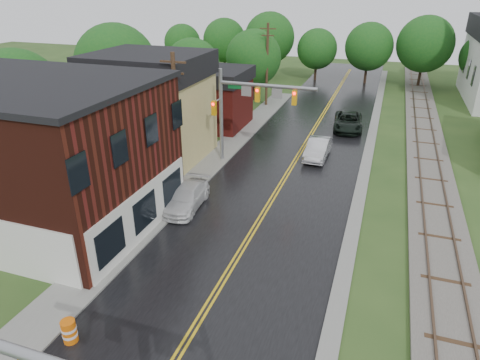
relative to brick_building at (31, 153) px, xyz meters
The scene contains 18 objects.
main_road 19.95m from the brick_building, 50.23° to the left, with size 10.00×90.00×0.02m, color black.
curb_right 27.15m from the brick_building, 48.20° to the left, with size 0.80×70.00×0.12m, color gray.
sidewalk_left 12.52m from the brick_building, 57.86° to the left, with size 2.40×50.00×0.12m, color gray.
brick_building is the anchor object (origin of this frame).
yellow_house 11.14m from the brick_building, 82.32° to the left, with size 8.00×7.00×6.40m, color tan.
darkred_building 20.25m from the brick_building, 82.92° to the left, with size 7.00×6.00×4.40m, color #3F0F0C.
railroad 30.36m from the brick_building, 41.66° to the left, with size 3.20×80.00×0.30m.
traffic_signal_far 15.03m from the brick_building, 53.08° to the left, with size 7.34×0.43×7.20m.
utility_pole_b 9.03m from the brick_building, 50.93° to the left, with size 1.80×0.28×9.00m.
utility_pole_c 29.56m from the brick_building, 78.91° to the left, with size 1.80×0.28×9.00m.
tree_left_a 10.14m from the brick_building, 136.87° to the left, with size 6.80×6.80×8.67m.
tree_left_b 17.80m from the brick_building, 107.61° to the left, with size 7.60×7.60×9.69m.
tree_left_c 24.94m from the brick_building, 93.14° to the left, with size 6.00×6.00×7.65m.
tree_left_e 31.12m from the brick_building, 83.29° to the left, with size 6.40×6.40×8.16m.
suv_dark 28.06m from the brick_building, 56.15° to the left, with size 2.60×5.63×1.56m, color black.
sedan_silver 20.79m from the brick_building, 46.88° to the left, with size 1.61×4.61×1.52m, color silver.
pickup_white 9.28m from the brick_building, 26.72° to the left, with size 1.89×4.66×1.35m, color silver.
construction_barrel 11.80m from the brick_building, 43.48° to the right, with size 0.57×0.57×1.02m, color #E06009.
Camera 1 is at (6.16, -2.52, 12.98)m, focal length 32.00 mm.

